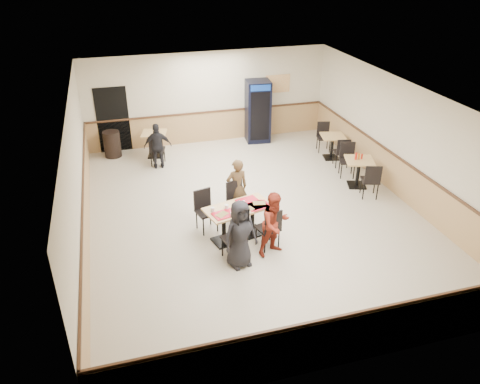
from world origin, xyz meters
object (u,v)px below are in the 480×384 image
object	(u,v)px
diner_woman_right	(275,224)
side_table_far	(332,143)
lone_diner	(158,146)
diner_man_opposite	(237,188)
back_table	(155,141)
pepsi_cooler	(258,111)
main_table	(238,217)
diner_woman_left	(240,234)
side_table_near	(359,169)
trash_bin	(112,144)

from	to	relation	value
diner_woman_right	side_table_far	world-z (taller)	diner_woman_right
lone_diner	diner_man_opposite	bearing A→B (deg)	119.38
lone_diner	back_table	world-z (taller)	lone_diner
back_table	pepsi_cooler	xyz separation A→B (m)	(3.51, 0.39, 0.50)
main_table	lone_diner	xyz separation A→B (m)	(-1.26, 4.29, 0.16)
lone_diner	back_table	bearing A→B (deg)	-85.16
diner_woman_left	side_table_near	size ratio (longest dim) A/B	1.61
side_table_far	main_table	bearing A→B (deg)	-138.98
diner_woman_left	lone_diner	xyz separation A→B (m)	(-1.02, 5.29, -0.06)
diner_woman_left	pepsi_cooler	bearing A→B (deg)	55.25
main_table	diner_man_opposite	distance (m)	1.05
diner_man_opposite	side_table_near	world-z (taller)	diner_man_opposite
lone_diner	pepsi_cooler	distance (m)	3.75
back_table	diner_woman_left	bearing A→B (deg)	-80.67
lone_diner	diner_woman_left	bearing A→B (deg)	105.70
diner_man_opposite	back_table	xyz separation A→B (m)	(-1.51, 4.19, -0.23)
main_table	lone_diner	size ratio (longest dim) A/B	1.18
main_table	side_table_near	distance (m)	4.18
diner_man_opposite	lone_diner	world-z (taller)	diner_man_opposite
diner_woman_left	side_table_near	distance (m)	4.86
lone_diner	main_table	bearing A→B (deg)	111.20
diner_woman_left	diner_woman_right	world-z (taller)	diner_woman_left
diner_man_opposite	side_table_near	xyz separation A→B (m)	(3.63, 0.57, -0.22)
diner_woman_left	back_table	distance (m)	6.27
diner_woman_right	side_table_near	world-z (taller)	diner_woman_right
back_table	main_table	bearing A→B (deg)	-76.34
side_table_far	back_table	distance (m)	5.55
back_table	pepsi_cooler	world-z (taller)	pepsi_cooler
lone_diner	trash_bin	size ratio (longest dim) A/B	1.68
main_table	side_table_far	xyz separation A→B (m)	(4.02, 3.50, -0.03)
main_table	diner_woman_left	distance (m)	1.05
lone_diner	trash_bin	world-z (taller)	lone_diner
diner_woman_right	side_table_near	xyz separation A→B (m)	(3.29, 2.36, -0.20)
diner_woman_right	trash_bin	bearing A→B (deg)	97.99
diner_man_opposite	back_table	bearing A→B (deg)	-74.71
diner_woman_left	diner_man_opposite	world-z (taller)	diner_woman_left
side_table_far	lone_diner	bearing A→B (deg)	171.44
side_table_far	diner_woman_left	bearing A→B (deg)	-133.50
pepsi_cooler	diner_woman_right	bearing A→B (deg)	-98.25
main_table	lone_diner	distance (m)	4.48
back_table	pepsi_cooler	distance (m)	3.57
diner_man_opposite	main_table	bearing A→B (deg)	71.73
diner_woman_left	diner_woman_right	distance (m)	0.85
diner_man_opposite	side_table_near	size ratio (longest dim) A/B	1.59
pepsi_cooler	diner_man_opposite	bearing A→B (deg)	-107.23
diner_man_opposite	side_table_far	bearing A→B (deg)	-150.97
lone_diner	side_table_near	bearing A→B (deg)	156.91
diner_woman_left	side_table_far	world-z (taller)	diner_woman_left
lone_diner	pepsi_cooler	bearing A→B (deg)	-155.08
side_table_near	main_table	bearing A→B (deg)	-157.93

